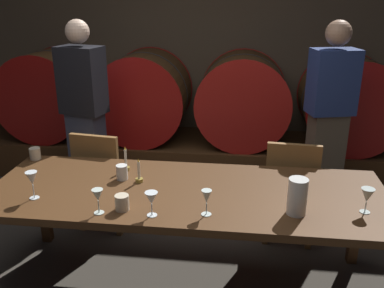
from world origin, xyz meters
name	(u,v)px	position (x,y,z in m)	size (l,w,h in m)	color
ground_plane	(161,288)	(0.00, 0.00, 0.00)	(8.17, 8.17, 0.00)	#3F3A33
back_wall	(200,56)	(0.00, 2.63, 1.22)	(6.29, 0.24, 2.43)	brown
barrel_shelf	(195,154)	(0.00, 2.08, 0.18)	(5.66, 0.90, 0.37)	#4C2D16
wine_barrel_far_left	(51,94)	(-1.63, 2.08, 0.85)	(0.97, 0.81, 0.97)	brown
wine_barrel_center_left	(144,96)	(-0.56, 2.08, 0.85)	(0.97, 0.81, 0.97)	#513319
wine_barrel_center_right	(243,99)	(0.52, 2.08, 0.85)	(0.97, 0.81, 0.97)	#513319
wine_barrel_far_right	(348,102)	(1.61, 2.08, 0.85)	(0.97, 0.81, 0.97)	brown
dining_table	(186,199)	(0.17, 0.08, 0.67)	(2.59, 0.93, 0.73)	#4C2D16
chair_left	(102,175)	(-0.63, 0.75, 0.49)	(0.45, 0.45, 0.88)	brown
chair_right	(291,186)	(0.92, 0.74, 0.49)	(0.43, 0.43, 0.88)	brown
guest_left	(85,116)	(-0.89, 1.15, 0.89)	(0.43, 0.33, 1.72)	#33384C
guest_right	(329,119)	(1.27, 1.29, 0.89)	(0.43, 0.33, 1.73)	brown
candle_left	(126,164)	(-0.30, 0.34, 0.78)	(0.05, 0.05, 0.18)	olive
candle_right	(139,176)	(-0.16, 0.16, 0.78)	(0.05, 0.05, 0.17)	olive
pitcher	(297,197)	(0.85, -0.14, 0.84)	(0.11, 0.11, 0.22)	white
wine_glass_far_left	(32,179)	(-0.75, -0.15, 0.86)	(0.07, 0.07, 0.18)	white
wine_glass_left	(98,196)	(-0.29, -0.28, 0.84)	(0.07, 0.07, 0.15)	silver
wine_glass_center	(151,199)	(0.02, -0.27, 0.84)	(0.08, 0.08, 0.15)	white
wine_glass_right	(207,198)	(0.33, -0.22, 0.84)	(0.06, 0.06, 0.16)	silver
wine_glass_far_right	(367,196)	(1.25, -0.08, 0.84)	(0.08, 0.08, 0.15)	silver
cup_left	(35,154)	(-1.05, 0.47, 0.78)	(0.08, 0.08, 0.09)	beige
cup_center	(122,172)	(-0.29, 0.19, 0.78)	(0.08, 0.08, 0.10)	white
cup_right	(122,203)	(-0.17, -0.22, 0.78)	(0.08, 0.08, 0.09)	beige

